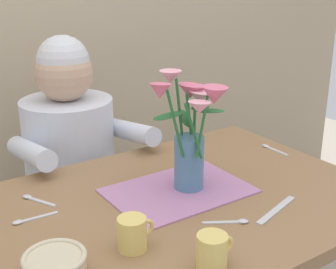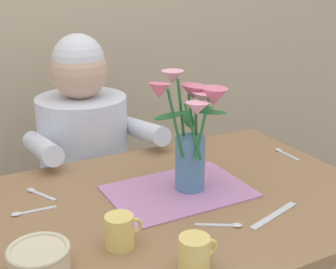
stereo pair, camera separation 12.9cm
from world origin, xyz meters
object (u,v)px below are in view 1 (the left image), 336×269
object	(u,v)px
seated_person	(73,183)
dinner_knife	(276,210)
ceramic_bowl	(55,265)
tea_cup	(133,233)
ceramic_mug	(212,251)
flower_vase	(190,129)

from	to	relation	value
seated_person	dinner_knife	bearing A→B (deg)	-69.13
seated_person	ceramic_bowl	xyz separation A→B (m)	(-0.35, -0.76, 0.21)
ceramic_bowl	tea_cup	size ratio (longest dim) A/B	1.46
ceramic_bowl	tea_cup	bearing A→B (deg)	0.53
ceramic_mug	tea_cup	size ratio (longest dim) A/B	1.00
ceramic_bowl	ceramic_mug	size ratio (longest dim) A/B	1.46
seated_person	dinner_knife	distance (m)	0.87
seated_person	tea_cup	xyz separation A→B (m)	(-0.16, -0.76, 0.22)
dinner_knife	ceramic_mug	bearing A→B (deg)	-178.53
ceramic_bowl	dinner_knife	world-z (taller)	ceramic_bowl
seated_person	ceramic_bowl	world-z (taller)	seated_person
flower_vase	ceramic_mug	world-z (taller)	flower_vase
ceramic_bowl	dinner_knife	bearing A→B (deg)	-5.63
flower_vase	tea_cup	distance (m)	0.37
flower_vase	ceramic_bowl	world-z (taller)	flower_vase
ceramic_bowl	ceramic_mug	world-z (taller)	ceramic_mug
ceramic_bowl	dinner_knife	distance (m)	0.60
seated_person	tea_cup	size ratio (longest dim) A/B	12.20
tea_cup	dinner_knife	bearing A→B (deg)	-8.44
seated_person	flower_vase	xyz separation A→B (m)	(0.13, -0.58, 0.36)
ceramic_mug	dinner_knife	bearing A→B (deg)	18.03
seated_person	ceramic_bowl	bearing A→B (deg)	-110.71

